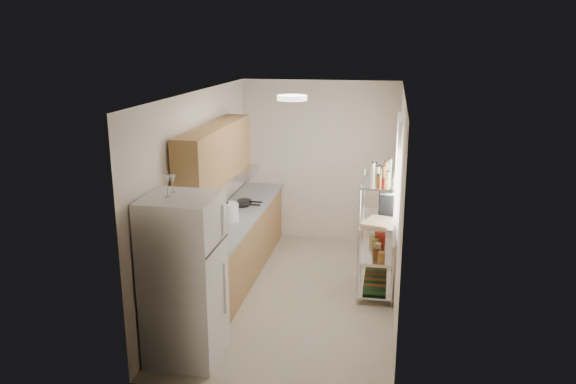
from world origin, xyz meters
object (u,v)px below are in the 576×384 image
(refrigerator, at_px, (184,279))
(espresso_machine, at_px, (386,202))
(rice_cooker, at_px, (228,212))
(cutting_board, at_px, (380,222))
(frying_pan_large, at_px, (242,204))

(refrigerator, height_order, espresso_machine, refrigerator)
(rice_cooker, xyz_separation_m, espresso_machine, (2.04, 0.33, 0.15))
(cutting_board, bearing_deg, espresso_machine, 80.64)
(refrigerator, xyz_separation_m, frying_pan_large, (-0.07, 2.50, 0.05))
(espresso_machine, bearing_deg, refrigerator, -136.88)
(frying_pan_large, xyz_separation_m, cutting_board, (1.97, -0.77, 0.11))
(rice_cooker, distance_m, cutting_board, 1.97)
(refrigerator, distance_m, frying_pan_large, 2.51)
(rice_cooker, xyz_separation_m, cutting_board, (1.97, -0.07, 0.01))
(refrigerator, relative_size, frying_pan_large, 7.51)
(espresso_machine, bearing_deg, cutting_board, -103.62)
(frying_pan_large, xyz_separation_m, espresso_machine, (2.04, -0.37, 0.25))
(refrigerator, height_order, cutting_board, refrigerator)
(refrigerator, xyz_separation_m, rice_cooker, (-0.07, 1.80, 0.15))
(frying_pan_large, bearing_deg, cutting_board, -19.90)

